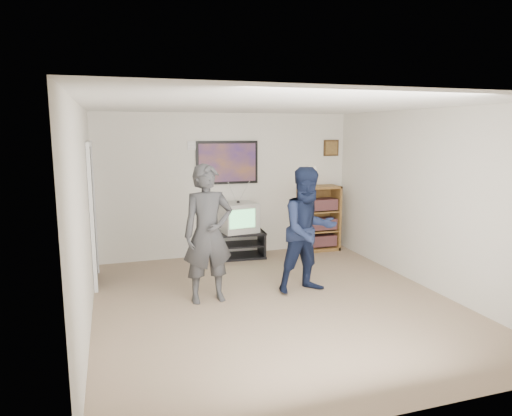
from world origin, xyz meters
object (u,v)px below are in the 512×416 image
media_stand (238,245)px  bookshelf (319,218)px  person_short (308,230)px  person_tall (208,234)px  crt_television (238,217)px

media_stand → bookshelf: 1.61m
media_stand → person_short: 2.09m
media_stand → person_tall: size_ratio=0.54×
bookshelf → person_short: 2.28m
person_tall → person_short: 1.38m
bookshelf → person_tall: bearing=-142.3°
crt_television → bookshelf: 1.56m
person_short → crt_television: bearing=98.2°
crt_television → bookshelf: bearing=-6.4°
person_tall → person_short: person_tall is taller
bookshelf → person_tall: (-2.48, -1.92, 0.30)m
bookshelf → person_short: (-1.10, -1.98, 0.26)m
crt_television → person_short: person_short is taller
media_stand → person_tall: bearing=-111.6°
media_stand → person_tall: person_tall is taller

